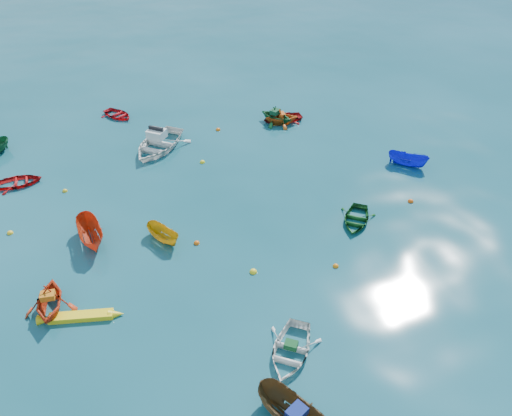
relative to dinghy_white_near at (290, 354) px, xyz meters
name	(u,v)px	position (x,y,z in m)	size (l,w,h in m)	color
ground	(291,267)	(2.31, 4.98, 0.00)	(160.00, 160.00, 0.00)	#0A4249
dinghy_white_near	(290,354)	(0.00, 0.00, 0.00)	(2.38, 3.33, 0.69)	white
dinghy_orange_w	(52,310)	(-9.50, 6.43, 0.00)	(2.45, 2.85, 1.50)	red
sampan_yellow_mid	(164,240)	(-3.37, 9.54, 0.00)	(0.93, 2.48, 0.96)	#C99111
dinghy_green_e	(355,222)	(7.46, 7.11, 0.00)	(2.11, 2.94, 0.61)	#104717
dinghy_red_nw	(20,184)	(-10.86, 18.49, 0.00)	(2.07, 2.89, 0.60)	#B10E0F
sampan_orange_n	(93,241)	(-7.10, 10.87, 0.00)	(1.26, 3.35, 1.29)	red
dinghy_green_n	(276,123)	(8.13, 20.51, 0.00)	(2.33, 2.71, 1.42)	#145622
dinghy_red_ne	(282,121)	(8.73, 20.66, 0.00)	(2.25, 3.14, 0.65)	#A90E0E
sampan_blue_far	(407,165)	(13.96, 11.31, 0.00)	(1.03, 2.72, 1.05)	#1015CD
dinghy_red_far	(118,117)	(-3.35, 26.12, 0.00)	(1.98, 2.77, 0.58)	red
dinghy_orange_far	(281,124)	(8.41, 20.13, 0.00)	(2.21, 2.56, 1.35)	#CE5413
kayak_yellow	(82,318)	(-8.25, 5.38, 0.00)	(0.53, 3.64, 0.36)	yellow
motorboat_white	(159,149)	(-1.43, 19.79, 0.00)	(3.63, 5.07, 1.65)	silver
tarp_green_a	(291,345)	(0.06, 0.08, 0.48)	(0.56, 0.43, 0.27)	#134D22
tarp_blue_a	(297,413)	(-1.16, -3.07, 0.84)	(0.75, 0.57, 0.36)	navy
tarp_orange_a	(48,296)	(-9.49, 6.48, 0.90)	(0.64, 0.49, 0.31)	orange
tarp_green_b	(275,112)	(8.08, 20.59, 0.89)	(0.75, 0.57, 0.37)	#114526
tarp_orange_b	(281,115)	(8.63, 20.66, 0.50)	(0.72, 0.54, 0.35)	#DC5A16
buoy_ye_a	(253,272)	(0.35, 5.33, 0.00)	(0.39, 0.39, 0.39)	yellow
buoy_or_b	(336,266)	(4.52, 4.16, 0.00)	(0.32, 0.32, 0.32)	orange
buoy_ye_b	(10,233)	(-11.39, 13.31, 0.00)	(0.35, 0.35, 0.35)	yellow
buoy_or_c	(197,244)	(-1.76, 8.60, 0.00)	(0.34, 0.34, 0.34)	#E95B0C
buoy_ye_c	(202,163)	(0.99, 16.78, 0.00)	(0.36, 0.36, 0.36)	yellow
buoy_or_d	(411,202)	(11.65, 7.61, 0.00)	(0.36, 0.36, 0.36)	#E3500C
buoy_ye_d	(65,191)	(-8.17, 16.57, 0.00)	(0.33, 0.33, 0.33)	gold
buoy_or_e	(218,130)	(3.47, 20.96, 0.00)	(0.37, 0.37, 0.37)	orange
buoy_ye_e	(275,125)	(7.91, 20.20, 0.00)	(0.35, 0.35, 0.35)	yellow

